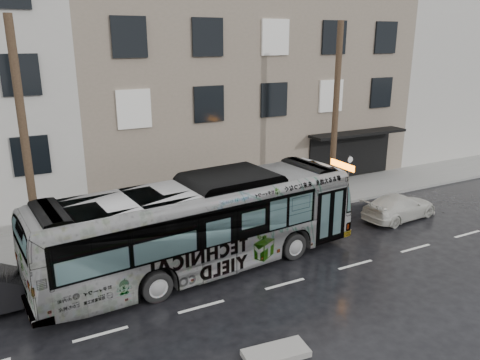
{
  "coord_description": "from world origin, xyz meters",
  "views": [
    {
      "loc": [
        -8.21,
        -14.88,
        8.3
      ],
      "look_at": [
        0.8,
        2.5,
        2.4
      ],
      "focal_mm": 35.0,
      "sensor_mm": 36.0,
      "label": 1
    }
  ],
  "objects_px": {
    "sign_post": "(348,178)",
    "white_sedan": "(399,207)",
    "utility_pole_front": "(335,117)",
    "utility_pole_rear": "(25,145)",
    "bus": "(202,224)"
  },
  "relations": [
    {
      "from": "utility_pole_rear",
      "to": "sign_post",
      "type": "xyz_separation_m",
      "value": [
        15.1,
        0.0,
        -3.3
      ]
    },
    {
      "from": "utility_pole_front",
      "to": "sign_post",
      "type": "relative_size",
      "value": 3.75
    },
    {
      "from": "utility_pole_front",
      "to": "bus",
      "type": "bearing_deg",
      "value": -158.94
    },
    {
      "from": "white_sedan",
      "to": "utility_pole_rear",
      "type": "bearing_deg",
      "value": 73.23
    },
    {
      "from": "utility_pole_front",
      "to": "white_sedan",
      "type": "height_order",
      "value": "utility_pole_front"
    },
    {
      "from": "utility_pole_front",
      "to": "white_sedan",
      "type": "relative_size",
      "value": 2.19
    },
    {
      "from": "sign_post",
      "to": "white_sedan",
      "type": "height_order",
      "value": "sign_post"
    },
    {
      "from": "bus",
      "to": "white_sedan",
      "type": "xyz_separation_m",
      "value": [
        10.37,
        0.33,
        -1.16
      ]
    },
    {
      "from": "utility_pole_rear",
      "to": "bus",
      "type": "relative_size",
      "value": 0.72
    },
    {
      "from": "sign_post",
      "to": "bus",
      "type": "relative_size",
      "value": 0.19
    },
    {
      "from": "utility_pole_front",
      "to": "utility_pole_rear",
      "type": "height_order",
      "value": "same"
    },
    {
      "from": "utility_pole_front",
      "to": "white_sedan",
      "type": "bearing_deg",
      "value": -58.66
    },
    {
      "from": "bus",
      "to": "sign_post",
      "type": "bearing_deg",
      "value": -76.62
    },
    {
      "from": "sign_post",
      "to": "bus",
      "type": "bearing_deg",
      "value": -161.16
    },
    {
      "from": "sign_post",
      "to": "white_sedan",
      "type": "xyz_separation_m",
      "value": [
        0.71,
        -2.97,
        -0.75
      ]
    }
  ]
}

